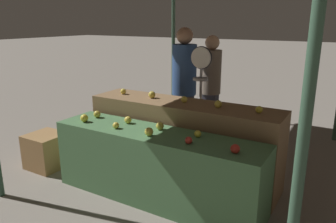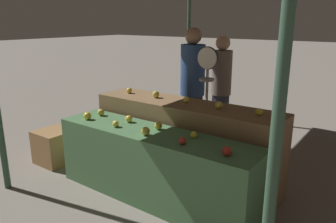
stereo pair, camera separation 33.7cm
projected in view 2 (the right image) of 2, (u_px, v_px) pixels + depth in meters
The scene contains 21 objects.
ground_plane at pixel (154, 198), 3.60m from camera, with size 60.00×60.00×0.00m, color gray.
display_counter_front at pixel (153, 166), 3.50m from camera, with size 2.33×0.55×0.76m, color #4C7A4C.
display_counter_back at pixel (184, 141), 3.94m from camera, with size 2.33×0.55×0.95m, color olive.
apple_front_0 at pixel (87, 116), 3.81m from camera, with size 0.09×0.09×0.09m, color gold.
apple_front_1 at pixel (116, 124), 3.55m from camera, with size 0.07×0.07×0.07m, color yellow.
apple_front_2 at pixel (145, 131), 3.29m from camera, with size 0.09×0.09×0.09m, color gold.
apple_front_3 at pixel (182, 141), 3.05m from camera, with size 0.07×0.07×0.07m, color #B72D23.
apple_front_4 at pixel (227, 151), 2.79m from camera, with size 0.08×0.08×0.08m, color #AD281E.
apple_front_5 at pixel (101, 112), 3.97m from camera, with size 0.08×0.08×0.08m, color gold.
apple_front_6 at pixel (129, 119), 3.71m from camera, with size 0.08×0.08×0.08m, color yellow.
apple_front_7 at pixel (158, 126), 3.46m from camera, with size 0.08×0.08×0.08m, color gold.
apple_front_8 at pixel (194, 135), 3.21m from camera, with size 0.07×0.07×0.07m, color gold.
apple_back_0 at pixel (129, 91), 4.30m from camera, with size 0.07×0.07×0.07m, color yellow.
apple_back_1 at pixel (156, 94), 4.05m from camera, with size 0.09×0.09×0.09m, color gold.
apple_back_2 at pixel (186, 100), 3.80m from camera, with size 0.08×0.08×0.08m, color yellow.
apple_back_3 at pixel (219, 105), 3.54m from camera, with size 0.08×0.08×0.08m, color yellow.
apple_back_4 at pixel (259, 112), 3.30m from camera, with size 0.07×0.07×0.07m, color gold.
produce_scale at pixel (207, 79), 4.27m from camera, with size 0.30×0.20×1.56m.
person_vendor_at_scale at pixel (193, 80), 4.73m from camera, with size 0.39×0.39×1.79m.
person_customer_left at pixel (221, 81), 5.02m from camera, with size 0.34×0.34×1.67m.
wooden_crate_side at pixel (55, 146), 4.45m from camera, with size 0.45×0.45×0.45m, color #9E7547.
Camera 2 is at (2.02, -2.50, 1.88)m, focal length 35.00 mm.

